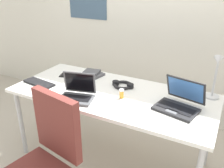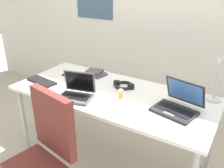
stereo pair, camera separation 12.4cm
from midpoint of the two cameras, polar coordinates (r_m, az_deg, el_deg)
name	(u,v)px [view 2 (the right image)]	position (r m, az deg, el deg)	size (l,w,h in m)	color
ground_plane	(112,157)	(2.56, 1.45, -17.00)	(12.00, 12.00, 0.00)	#B7AD9E
wall_back	(161,13)	(2.96, 12.85, 16.14)	(6.00, 0.13, 2.60)	silver
desk	(112,98)	(2.17, 1.63, -3.31)	(1.80, 0.80, 0.74)	white
desk_lamp	(217,80)	(2.10, 25.07, 0.89)	(0.12, 0.18, 0.40)	silver
laptop_near_mouse	(177,105)	(1.93, 17.03, -4.80)	(0.37, 0.36, 0.23)	#232326
laptop_near_lamp	(77,93)	(2.05, -6.68, -2.08)	(0.32, 0.28, 0.21)	#515459
external_keyboard	(42,81)	(2.43, -14.91, 0.64)	(0.33, 0.12, 0.02)	black
computer_mouse	(85,84)	(2.27, -4.89, -0.02)	(0.06, 0.10, 0.03)	black
cell_phone	(67,73)	(2.58, -9.19, 2.49)	(0.06, 0.14, 0.01)	black
headphones	(124,85)	(2.25, 4.35, -0.31)	(0.21, 0.18, 0.04)	black
pill_bottle	(121,94)	(2.03, 3.83, -2.34)	(0.04, 0.04, 0.08)	gold
book_stack	(95,73)	(2.52, -2.56, 2.63)	(0.22, 0.19, 0.05)	#4C4C51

